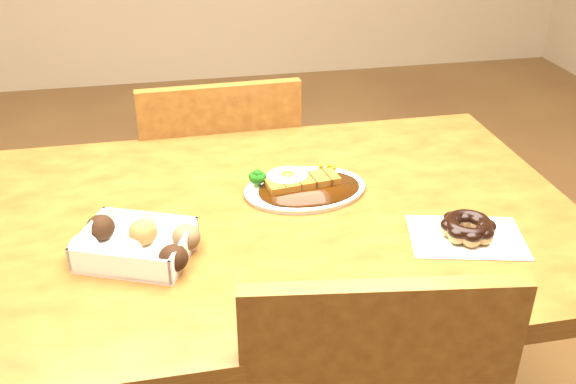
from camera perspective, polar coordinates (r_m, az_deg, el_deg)
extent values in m
cube|color=#532C10|center=(1.26, -1.48, -2.61)|extent=(1.20, 0.80, 0.04)
cylinder|color=#532C10|center=(1.78, -20.99, -8.89)|extent=(0.06, 0.06, 0.71)
cylinder|color=#532C10|center=(1.88, 13.28, -5.23)|extent=(0.06, 0.06, 0.71)
cube|color=#532C10|center=(1.92, -6.20, -1.17)|extent=(0.43, 0.43, 0.04)
cylinder|color=#532C10|center=(2.20, -2.07, -3.57)|extent=(0.04, 0.04, 0.41)
cylinder|color=#532C10|center=(2.18, -10.92, -4.57)|extent=(0.04, 0.04, 0.41)
cylinder|color=#532C10|center=(1.93, -0.12, -8.89)|extent=(0.04, 0.04, 0.41)
cylinder|color=#532C10|center=(1.90, -10.34, -10.15)|extent=(0.04, 0.04, 0.41)
cube|color=#532C10|center=(1.64, -5.80, 2.82)|extent=(0.40, 0.04, 0.40)
ellipsoid|color=white|center=(1.32, 1.53, 0.21)|extent=(0.26, 0.19, 0.01)
ellipsoid|color=black|center=(1.30, 1.89, 0.28)|extent=(0.22, 0.16, 0.01)
cube|color=#6B380C|center=(1.31, 1.30, 0.89)|extent=(0.16, 0.07, 0.02)
ellipsoid|color=white|center=(1.32, -0.02, 1.50)|extent=(0.09, 0.08, 0.01)
ellipsoid|color=#FFB214|center=(1.32, -0.02, 1.53)|extent=(0.03, 0.03, 0.02)
cube|color=white|center=(1.14, -13.37, -4.55)|extent=(0.22, 0.20, 0.05)
ellipsoid|color=beige|center=(1.15, -17.71, -4.71)|extent=(0.05, 0.05, 0.05)
ellipsoid|color=beige|center=(1.12, -14.04, -5.25)|extent=(0.05, 0.05, 0.05)
ellipsoid|color=black|center=(1.09, -10.16, -5.80)|extent=(0.05, 0.05, 0.05)
ellipsoid|color=black|center=(1.20, -16.33, -3.05)|extent=(0.05, 0.05, 0.05)
ellipsoid|color=brown|center=(1.16, -12.78, -3.51)|extent=(0.05, 0.05, 0.05)
ellipsoid|color=black|center=(1.14, -9.04, -3.99)|extent=(0.05, 0.05, 0.05)
cube|color=silver|center=(1.22, 15.57, -3.88)|extent=(0.23, 0.19, 0.00)
torus|color=olive|center=(1.21, 15.68, -3.16)|extent=(0.12, 0.12, 0.03)
torus|color=black|center=(1.20, 15.74, -2.80)|extent=(0.11, 0.11, 0.02)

